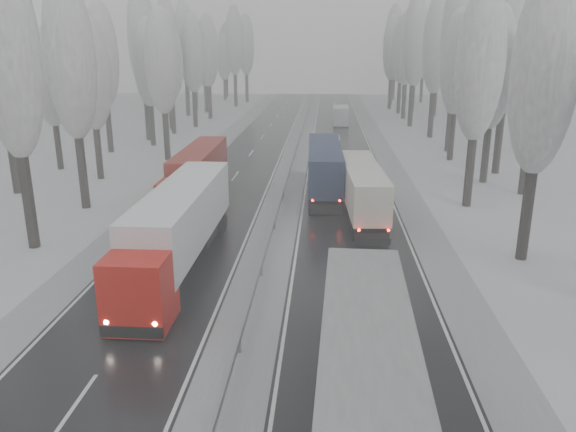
# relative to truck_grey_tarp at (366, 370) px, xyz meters

# --- Properties ---
(ground) EXTENTS (260.00, 260.00, 0.00)m
(ground) POSITION_rel_truck_grey_tarp_xyz_m (-4.71, 1.01, -2.55)
(ground) COLOR silver
(ground) RESTS_ON ground
(carriageway_right) EXTENTS (7.50, 200.00, 0.03)m
(carriageway_right) POSITION_rel_truck_grey_tarp_xyz_m (0.54, 31.01, -2.54)
(carriageway_right) COLOR black
(carriageway_right) RESTS_ON ground
(carriageway_left) EXTENTS (7.50, 200.00, 0.03)m
(carriageway_left) POSITION_rel_truck_grey_tarp_xyz_m (-9.96, 31.01, -2.54)
(carriageway_left) COLOR black
(carriageway_left) RESTS_ON ground
(median_slush) EXTENTS (3.00, 200.00, 0.04)m
(median_slush) POSITION_rel_truck_grey_tarp_xyz_m (-4.71, 31.01, -2.53)
(median_slush) COLOR #ACAFB5
(median_slush) RESTS_ON ground
(shoulder_right) EXTENTS (2.40, 200.00, 0.04)m
(shoulder_right) POSITION_rel_truck_grey_tarp_xyz_m (5.49, 31.01, -2.53)
(shoulder_right) COLOR #ACAFB5
(shoulder_right) RESTS_ON ground
(shoulder_left) EXTENTS (2.40, 200.00, 0.04)m
(shoulder_left) POSITION_rel_truck_grey_tarp_xyz_m (-14.91, 31.01, -2.53)
(shoulder_left) COLOR #ACAFB5
(shoulder_left) RESTS_ON ground
(median_guardrail) EXTENTS (0.12, 200.00, 0.76)m
(median_guardrail) POSITION_rel_truck_grey_tarp_xyz_m (-4.71, 30.99, -1.95)
(median_guardrail) COLOR slate
(median_guardrail) RESTS_ON ground
(tree_16) EXTENTS (3.60, 3.60, 16.53)m
(tree_16) POSITION_rel_truck_grey_tarp_xyz_m (10.32, 16.68, 8.12)
(tree_16) COLOR black
(tree_16) RESTS_ON ground
(tree_18) EXTENTS (3.60, 3.60, 16.58)m
(tree_18) POSITION_rel_truck_grey_tarp_xyz_m (9.80, 28.04, 8.15)
(tree_18) COLOR black
(tree_18) RESTS_ON ground
(tree_19) EXTENTS (3.60, 3.60, 14.57)m
(tree_19) POSITION_rel_truck_grey_tarp_xyz_m (15.31, 32.04, 6.87)
(tree_19) COLOR black
(tree_19) RESTS_ON ground
(tree_20) EXTENTS (3.60, 3.60, 15.71)m
(tree_20) POSITION_rel_truck_grey_tarp_xyz_m (13.19, 36.17, 7.59)
(tree_20) COLOR black
(tree_20) RESTS_ON ground
(tree_21) EXTENTS (3.60, 3.60, 18.62)m
(tree_21) POSITION_rel_truck_grey_tarp_xyz_m (15.41, 40.17, 9.45)
(tree_21) COLOR black
(tree_21) RESTS_ON ground
(tree_22) EXTENTS (3.60, 3.60, 15.86)m
(tree_22) POSITION_rel_truck_grey_tarp_xyz_m (12.31, 46.61, 7.69)
(tree_22) COLOR black
(tree_22) RESTS_ON ground
(tree_23) EXTENTS (3.60, 3.60, 13.55)m
(tree_23) POSITION_rel_truck_grey_tarp_xyz_m (18.60, 50.61, 6.22)
(tree_23) COLOR black
(tree_23) RESTS_ON ground
(tree_24) EXTENTS (3.60, 3.60, 20.49)m
(tree_24) POSITION_rel_truck_grey_tarp_xyz_m (13.19, 52.03, 10.64)
(tree_24) COLOR black
(tree_24) RESTS_ON ground
(tree_25) EXTENTS (3.60, 3.60, 19.44)m
(tree_25) POSITION_rel_truck_grey_tarp_xyz_m (20.10, 56.03, 9.97)
(tree_25) COLOR black
(tree_25) RESTS_ON ground
(tree_26) EXTENTS (3.60, 3.60, 18.78)m
(tree_26) POSITION_rel_truck_grey_tarp_xyz_m (12.85, 62.28, 9.55)
(tree_26) COLOR black
(tree_26) RESTS_ON ground
(tree_27) EXTENTS (3.60, 3.60, 17.62)m
(tree_27) POSITION_rel_truck_grey_tarp_xyz_m (20.00, 66.28, 8.81)
(tree_27) COLOR black
(tree_27) RESTS_ON ground
(tree_28) EXTENTS (3.60, 3.60, 19.62)m
(tree_28) POSITION_rel_truck_grey_tarp_xyz_m (11.63, 72.96, 10.09)
(tree_28) COLOR black
(tree_28) RESTS_ON ground
(tree_29) EXTENTS (3.60, 3.60, 18.11)m
(tree_29) POSITION_rel_truck_grey_tarp_xyz_m (19.00, 76.96, 9.12)
(tree_29) COLOR black
(tree_29) RESTS_ON ground
(tree_30) EXTENTS (3.60, 3.60, 17.86)m
(tree_30) POSITION_rel_truck_grey_tarp_xyz_m (11.85, 82.71, 8.97)
(tree_30) COLOR black
(tree_30) RESTS_ON ground
(tree_31) EXTENTS (3.60, 3.60, 18.58)m
(tree_31) POSITION_rel_truck_grey_tarp_xyz_m (17.77, 86.71, 9.42)
(tree_31) COLOR black
(tree_31) RESTS_ON ground
(tree_32) EXTENTS (3.60, 3.60, 17.33)m
(tree_32) POSITION_rel_truck_grey_tarp_xyz_m (11.92, 90.22, 8.63)
(tree_32) COLOR black
(tree_32) RESTS_ON ground
(tree_33) EXTENTS (3.60, 3.60, 14.33)m
(tree_33) POSITION_rel_truck_grey_tarp_xyz_m (15.06, 94.22, 6.71)
(tree_33) COLOR black
(tree_33) RESTS_ON ground
(tree_34) EXTENTS (3.60, 3.60, 17.63)m
(tree_34) POSITION_rel_truck_grey_tarp_xyz_m (11.02, 97.32, 8.82)
(tree_34) COLOR black
(tree_34) RESTS_ON ground
(tree_35) EXTENTS (3.60, 3.60, 18.25)m
(tree_35) POSITION_rel_truck_grey_tarp_xyz_m (20.23, 101.32, 9.21)
(tree_35) COLOR black
(tree_35) RESTS_ON ground
(tree_36) EXTENTS (3.60, 3.60, 20.23)m
(tree_36) POSITION_rel_truck_grey_tarp_xyz_m (12.33, 107.17, 10.47)
(tree_36) COLOR black
(tree_36) RESTS_ON ground
(tree_37) EXTENTS (3.60, 3.60, 16.37)m
(tree_37) POSITION_rel_truck_grey_tarp_xyz_m (19.31, 111.17, 8.01)
(tree_37) COLOR black
(tree_37) RESTS_ON ground
(tree_38) EXTENTS (3.60, 3.60, 17.97)m
(tree_38) POSITION_rel_truck_grey_tarp_xyz_m (14.02, 117.73, 9.04)
(tree_38) COLOR black
(tree_38) RESTS_ON ground
(tree_39) EXTENTS (3.60, 3.60, 16.19)m
(tree_39) POSITION_rel_truck_grey_tarp_xyz_m (16.84, 121.73, 7.90)
(tree_39) COLOR black
(tree_39) RESTS_ON ground
(tree_56) EXTENTS (3.60, 3.60, 18.12)m
(tree_56) POSITION_rel_truck_grey_tarp_xyz_m (-19.42, 16.71, 9.13)
(tree_56) COLOR black
(tree_56) RESTS_ON ground
(tree_58) EXTENTS (3.60, 3.60, 17.21)m
(tree_58) POSITION_rel_truck_grey_tarp_xyz_m (-19.84, 25.57, 8.55)
(tree_58) COLOR black
(tree_58) RESTS_ON ground
(tree_60) EXTENTS (3.60, 3.60, 14.84)m
(tree_60) POSITION_rel_truck_grey_tarp_xyz_m (-22.46, 35.21, 7.04)
(tree_60) COLOR black
(tree_60) RESTS_ON ground
(tree_61) EXTENTS (3.60, 3.60, 13.95)m
(tree_61) POSITION_rel_truck_grey_tarp_xyz_m (-28.23, 39.21, 6.47)
(tree_61) COLOR black
(tree_61) RESTS_ON ground
(tree_62) EXTENTS (3.60, 3.60, 16.04)m
(tree_62) POSITION_rel_truck_grey_tarp_xyz_m (-18.66, 44.74, 7.80)
(tree_62) COLOR black
(tree_62) RESTS_ON ground
(tree_63) EXTENTS (3.60, 3.60, 16.88)m
(tree_63) POSITION_rel_truck_grey_tarp_xyz_m (-26.56, 48.74, 8.34)
(tree_63) COLOR black
(tree_63) RESTS_ON ground
(tree_64) EXTENTS (3.60, 3.60, 15.42)m
(tree_64) POSITION_rel_truck_grey_tarp_xyz_m (-22.97, 53.72, 7.41)
(tree_64) COLOR black
(tree_64) RESTS_ON ground
(tree_65) EXTENTS (3.60, 3.60, 19.48)m
(tree_65) POSITION_rel_truck_grey_tarp_xyz_m (-24.76, 57.72, 9.99)
(tree_65) COLOR black
(tree_65) RESTS_ON ground
(tree_66) EXTENTS (3.60, 3.60, 15.23)m
(tree_66) POSITION_rel_truck_grey_tarp_xyz_m (-22.87, 63.36, 7.29)
(tree_66) COLOR black
(tree_66) RESTS_ON ground
(tree_67) EXTENTS (3.60, 3.60, 17.09)m
(tree_67) POSITION_rel_truck_grey_tarp_xyz_m (-24.26, 67.36, 8.48)
(tree_67) COLOR black
(tree_67) RESTS_ON ground
(tree_68) EXTENTS (3.60, 3.60, 16.65)m
(tree_68) POSITION_rel_truck_grey_tarp_xyz_m (-21.29, 70.12, 8.19)
(tree_68) COLOR black
(tree_68) RESTS_ON ground
(tree_69) EXTENTS (3.60, 3.60, 19.35)m
(tree_69) POSITION_rel_truck_grey_tarp_xyz_m (-26.13, 74.12, 9.91)
(tree_69) COLOR black
(tree_69) RESTS_ON ground
(tree_70) EXTENTS (3.60, 3.60, 17.09)m
(tree_70) POSITION_rel_truck_grey_tarp_xyz_m (-21.04, 80.20, 8.48)
(tree_70) COLOR black
(tree_70) RESTS_ON ground
(tree_71) EXTENTS (3.60, 3.60, 19.61)m
(tree_71) POSITION_rel_truck_grey_tarp_xyz_m (-25.80, 84.20, 10.07)
(tree_71) COLOR black
(tree_71) RESTS_ON ground
(tree_72) EXTENTS (3.60, 3.60, 15.11)m
(tree_72) POSITION_rel_truck_grey_tarp_xyz_m (-23.64, 89.54, 7.21)
(tree_72) COLOR black
(tree_72) RESTS_ON ground
(tree_73) EXTENTS (3.60, 3.60, 17.22)m
(tree_73) POSITION_rel_truck_grey_tarp_xyz_m (-26.53, 93.54, 8.56)
(tree_73) COLOR black
(tree_73) RESTS_ON ground
(tree_74) EXTENTS (3.60, 3.60, 19.68)m
(tree_74) POSITION_rel_truck_grey_tarp_xyz_m (-19.78, 100.34, 10.12)
(tree_74) COLOR black
(tree_74) RESTS_ON ground
(tree_75) EXTENTS (3.60, 3.60, 18.60)m
(tree_75) POSITION_rel_truck_grey_tarp_xyz_m (-28.91, 104.34, 9.44)
(tree_75) COLOR black
(tree_75) RESTS_ON ground
(tree_76) EXTENTS (3.60, 3.60, 18.55)m
(tree_76) POSITION_rel_truck_grey_tarp_xyz_m (-18.76, 109.73, 9.40)
(tree_76) COLOR black
(tree_76) RESTS_ON ground
(tree_77) EXTENTS (3.60, 3.60, 14.32)m
(tree_77) POSITION_rel_truck_grey_tarp_xyz_m (-24.37, 113.73, 6.71)
(tree_77) COLOR black
(tree_77) RESTS_ON ground
(tree_78) EXTENTS (3.60, 3.60, 19.55)m
(tree_78) POSITION_rel_truck_grey_tarp_xyz_m (-22.27, 116.32, 10.04)
(tree_78) COLOR black
(tree_78) RESTS_ON ground
(tree_79) EXTENTS (3.60, 3.60, 17.07)m
(tree_79) POSITION_rel_truck_grey_tarp_xyz_m (-25.04, 120.32, 8.46)
(tree_79) COLOR black
(tree_79) RESTS_ON ground
(truck_grey_tarp) EXTENTS (3.28, 17.13, 4.37)m
(truck_grey_tarp) POSITION_rel_truck_grey_tarp_xyz_m (0.00, 0.00, 0.00)
(truck_grey_tarp) COLOR #444448
(truck_grey_tarp) RESTS_ON ground
(truck_blue_box) EXTENTS (2.99, 16.47, 4.21)m
(truck_blue_box) POSITION_rel_truck_grey_tarp_xyz_m (-1.42, 31.55, -0.10)
(truck_blue_box) COLOR #1C2747
(truck_blue_box) RESTS_ON ground
(truck_cream_box) EXTENTS (3.21, 15.27, 3.89)m
(truck_cream_box) POSITION_rel_truck_grey_tarp_xyz_m (1.26, 25.27, -0.28)
(truck_cream_box) COLOR #A9A696
(truck_cream_box) RESTS_ON ground
(box_truck_distant) EXTENTS (2.41, 7.74, 2.89)m
(box_truck_distant) POSITION_rel_truck_grey_tarp_xyz_m (0.98, 74.37, -1.08)
(box_truck_distant) COLOR #ADAEB4
(box_truck_distant) RESTS_ON ground
(truck_red_white) EXTENTS (2.85, 17.61, 4.51)m
(truck_red_white) POSITION_rel_truck_grey_tarp_xyz_m (-9.37, 13.63, 0.08)
(truck_red_white) COLOR red
(truck_red_white) RESTS_ON ground
(truck_red_red) EXTENTS (2.60, 15.61, 3.99)m
(truck_red_red) POSITION_rel_truck_grey_tarp_xyz_m (-11.70, 28.71, -0.22)
(truck_red_red) COLOR #AC1E09
(truck_red_red) RESTS_ON ground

